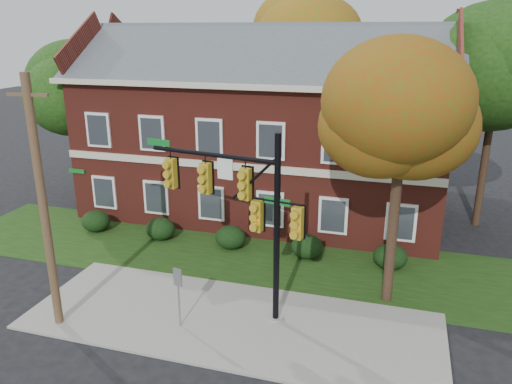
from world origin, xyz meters
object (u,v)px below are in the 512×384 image
(hedge_far_left, at_px, (96,221))
(hedge_center, at_px, (231,237))
(tree_right_rear, at_px, (508,60))
(hedge_right, at_px, (307,247))
(hedge_far_right, at_px, (390,257))
(tree_far_rear, at_px, (317,40))
(hedge_left, at_px, (160,229))
(tree_left_rear, at_px, (85,83))
(apartment_building, at_px, (263,120))
(tree_near_right, at_px, (410,121))
(utility_pole, at_px, (43,206))
(traffic_signal, at_px, (244,205))
(sign_post, at_px, (178,288))

(hedge_far_left, height_order, hedge_center, same)
(tree_right_rear, bearing_deg, hedge_right, -141.98)
(hedge_far_right, xyz_separation_m, tree_far_rear, (-5.66, 13.09, 8.32))
(hedge_left, xyz_separation_m, hedge_right, (7.00, 0.00, 0.00))
(hedge_left, relative_size, tree_left_rear, 0.16)
(apartment_building, bearing_deg, hedge_right, -56.33)
(tree_left_rear, bearing_deg, hedge_center, -23.04)
(tree_near_right, xyz_separation_m, utility_pole, (-10.73, -4.61, -2.46))
(tree_near_right, distance_m, tree_right_rear, 9.94)
(traffic_signal, bearing_deg, apartment_building, 112.08)
(hedge_center, distance_m, utility_pole, 9.02)
(hedge_center, xyz_separation_m, tree_right_rear, (11.31, 6.11, 7.60))
(hedge_far_right, xyz_separation_m, tree_near_right, (0.22, -2.83, 6.14))
(utility_pole, bearing_deg, apartment_building, 67.09)
(hedge_center, xyz_separation_m, hedge_right, (3.50, 0.00, 0.00))
(hedge_center, xyz_separation_m, utility_pole, (-3.51, -7.44, 3.69))
(tree_right_rear, bearing_deg, apartment_building, -175.67)
(hedge_right, height_order, sign_post, sign_post)
(utility_pole, bearing_deg, sign_post, 5.89)
(hedge_far_right, distance_m, tree_far_rear, 16.51)
(hedge_left, xyz_separation_m, traffic_signal, (5.79, -5.01, 3.51))
(hedge_left, height_order, tree_near_right, tree_near_right)
(hedge_right, xyz_separation_m, tree_right_rear, (7.81, 6.11, 7.60))
(tree_near_right, xyz_separation_m, tree_right_rear, (4.09, 8.95, 1.45))
(utility_pole, relative_size, sign_post, 3.82)
(tree_near_right, distance_m, sign_post, 9.25)
(apartment_building, distance_m, hedge_far_left, 9.82)
(apartment_building, bearing_deg, hedge_left, -123.67)
(tree_near_right, bearing_deg, sign_post, -151.48)
(tree_far_rear, distance_m, traffic_signal, 18.75)
(sign_post, bearing_deg, hedge_far_right, 54.98)
(hedge_left, bearing_deg, tree_right_rear, 22.42)
(apartment_building, distance_m, hedge_far_right, 9.82)
(tree_near_right, bearing_deg, hedge_far_left, 168.73)
(hedge_far_left, height_order, tree_far_rear, tree_far_rear)
(hedge_left, xyz_separation_m, hedge_far_right, (10.50, 0.00, 0.00))
(hedge_center, xyz_separation_m, hedge_far_right, (7.00, 0.00, 0.00))
(tree_left_rear, bearing_deg, hedge_far_left, -56.58)
(hedge_center, relative_size, utility_pole, 0.17)
(hedge_left, height_order, tree_left_rear, tree_left_rear)
(traffic_signal, bearing_deg, hedge_far_left, 161.16)
(apartment_building, relative_size, utility_pole, 2.26)
(tree_right_rear, distance_m, utility_pole, 20.46)
(hedge_left, distance_m, sign_post, 7.68)
(hedge_far_left, relative_size, hedge_far_right, 1.00)
(tree_left_rear, height_order, tree_far_rear, tree_far_rear)
(hedge_far_left, height_order, tree_left_rear, tree_left_rear)
(hedge_left, distance_m, hedge_right, 7.00)
(tree_near_right, xyz_separation_m, traffic_signal, (-4.93, -2.17, -2.63))
(hedge_far_left, xyz_separation_m, hedge_right, (10.50, 0.00, 0.00))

